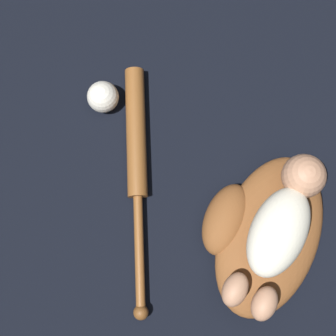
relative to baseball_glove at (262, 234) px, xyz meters
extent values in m
plane|color=black|center=(0.00, 0.02, -0.04)|extent=(6.00, 6.00, 0.00)
ellipsoid|color=brown|center=(-0.01, -0.02, 0.00)|extent=(0.42, 0.34, 0.08)
ellipsoid|color=brown|center=(0.03, 0.08, 0.00)|extent=(0.19, 0.15, 0.08)
ellipsoid|color=silver|center=(-0.01, -0.02, 0.09)|extent=(0.22, 0.19, 0.09)
sphere|color=tan|center=(0.11, -0.07, 0.09)|extent=(0.09, 0.09, 0.09)
ellipsoid|color=tan|center=(-0.12, 0.07, 0.06)|extent=(0.09, 0.08, 0.05)
ellipsoid|color=tan|center=(-0.14, 0.02, 0.06)|extent=(0.09, 0.08, 0.05)
cylinder|color=brown|center=(0.24, 0.28, -0.02)|extent=(0.31, 0.06, 0.05)
cylinder|color=brown|center=(-0.04, 0.27, -0.02)|extent=(0.25, 0.03, 0.02)
sphere|color=brown|center=(-0.17, 0.27, -0.02)|extent=(0.03, 0.03, 0.03)
sphere|color=silver|center=(0.32, 0.36, 0.00)|extent=(0.07, 0.07, 0.07)
camera|label=1|loc=(-0.08, 0.21, 1.03)|focal=50.00mm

